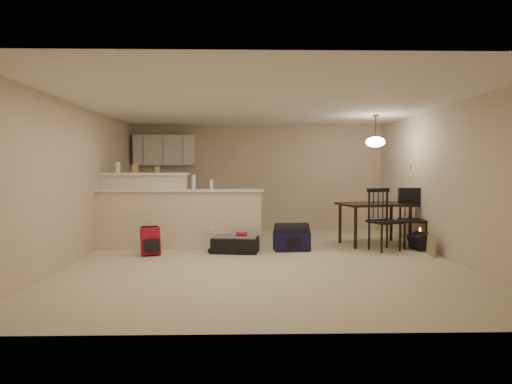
{
  "coord_description": "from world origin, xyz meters",
  "views": [
    {
      "loc": [
        -0.29,
        -7.49,
        1.48
      ],
      "look_at": [
        -0.1,
        0.7,
        1.05
      ],
      "focal_mm": 32.0,
      "sensor_mm": 36.0,
      "label": 1
    }
  ],
  "objects_px": {
    "black_daypack": "(419,242)",
    "pendant_lamp": "(375,141)",
    "navy_duffel": "(292,241)",
    "dining_chair_near": "(385,220)",
    "dining_chair_far": "(413,219)",
    "dining_table": "(374,208)",
    "suitcase": "(235,245)",
    "red_backpack": "(151,241)"
  },
  "relations": [
    {
      "from": "pendant_lamp",
      "to": "dining_chair_near",
      "type": "xyz_separation_m",
      "value": [
        0.0,
        -0.64,
        -1.43
      ]
    },
    {
      "from": "dining_table",
      "to": "red_backpack",
      "type": "bearing_deg",
      "value": -178.79
    },
    {
      "from": "dining_table",
      "to": "navy_duffel",
      "type": "bearing_deg",
      "value": -172.06
    },
    {
      "from": "dining_chair_far",
      "to": "red_backpack",
      "type": "bearing_deg",
      "value": -167.0
    },
    {
      "from": "dining_chair_near",
      "to": "navy_duffel",
      "type": "bearing_deg",
      "value": 158.87
    },
    {
      "from": "dining_table",
      "to": "red_backpack",
      "type": "xyz_separation_m",
      "value": [
        -4.11,
        -0.97,
        -0.48
      ]
    },
    {
      "from": "black_daypack",
      "to": "pendant_lamp",
      "type": "bearing_deg",
      "value": 32.09
    },
    {
      "from": "pendant_lamp",
      "to": "dining_chair_far",
      "type": "relative_size",
      "value": 0.57
    },
    {
      "from": "navy_duffel",
      "to": "black_daypack",
      "type": "distance_m",
      "value": 2.31
    },
    {
      "from": "dining_chair_near",
      "to": "dining_chair_far",
      "type": "relative_size",
      "value": 1.03
    },
    {
      "from": "dining_chair_near",
      "to": "red_backpack",
      "type": "distance_m",
      "value": 4.14
    },
    {
      "from": "red_backpack",
      "to": "navy_duffel",
      "type": "height_order",
      "value": "red_backpack"
    },
    {
      "from": "dining_table",
      "to": "dining_chair_near",
      "type": "distance_m",
      "value": 0.66
    },
    {
      "from": "pendant_lamp",
      "to": "navy_duffel",
      "type": "xyz_separation_m",
      "value": [
        -1.66,
        -0.61,
        -1.82
      ]
    },
    {
      "from": "dining_chair_far",
      "to": "navy_duffel",
      "type": "xyz_separation_m",
      "value": [
        -2.28,
        -0.25,
        -0.37
      ]
    },
    {
      "from": "dining_table",
      "to": "dining_chair_near",
      "type": "relative_size",
      "value": 1.3
    },
    {
      "from": "pendant_lamp",
      "to": "black_daypack",
      "type": "relative_size",
      "value": 1.84
    },
    {
      "from": "navy_duffel",
      "to": "black_daypack",
      "type": "relative_size",
      "value": 1.87
    },
    {
      "from": "dining_table",
      "to": "pendant_lamp",
      "type": "height_order",
      "value": "pendant_lamp"
    },
    {
      "from": "dining_chair_near",
      "to": "dining_chair_far",
      "type": "height_order",
      "value": "dining_chair_near"
    },
    {
      "from": "dining_chair_far",
      "to": "black_daypack",
      "type": "relative_size",
      "value": 3.23
    },
    {
      "from": "dining_table",
      "to": "dining_chair_far",
      "type": "relative_size",
      "value": 1.33
    },
    {
      "from": "dining_chair_near",
      "to": "black_daypack",
      "type": "relative_size",
      "value": 3.31
    },
    {
      "from": "dining_chair_far",
      "to": "black_daypack",
      "type": "height_order",
      "value": "dining_chair_far"
    },
    {
      "from": "dining_chair_far",
      "to": "red_backpack",
      "type": "xyz_separation_m",
      "value": [
        -4.73,
        -0.61,
        -0.31
      ]
    },
    {
      "from": "black_daypack",
      "to": "red_backpack",
      "type": "bearing_deg",
      "value": 79.44
    },
    {
      "from": "dining_table",
      "to": "black_daypack",
      "type": "xyz_separation_m",
      "value": [
        0.65,
        -0.61,
        -0.56
      ]
    },
    {
      "from": "dining_chair_far",
      "to": "red_backpack",
      "type": "relative_size",
      "value": 2.33
    },
    {
      "from": "dining_table",
      "to": "dining_chair_near",
      "type": "xyz_separation_m",
      "value": [
        0.0,
        -0.64,
        -0.15
      ]
    },
    {
      "from": "dining_chair_near",
      "to": "suitcase",
      "type": "height_order",
      "value": "dining_chair_near"
    },
    {
      "from": "pendant_lamp",
      "to": "red_backpack",
      "type": "distance_m",
      "value": 4.57
    },
    {
      "from": "dining_chair_near",
      "to": "suitcase",
      "type": "relative_size",
      "value": 1.41
    },
    {
      "from": "suitcase",
      "to": "black_daypack",
      "type": "relative_size",
      "value": 2.35
    },
    {
      "from": "dining_chair_near",
      "to": "red_backpack",
      "type": "bearing_deg",
      "value": 164.6
    },
    {
      "from": "dining_table",
      "to": "suitcase",
      "type": "xyz_separation_m",
      "value": [
        -2.67,
        -0.74,
        -0.58
      ]
    },
    {
      "from": "suitcase",
      "to": "dining_chair_far",
      "type": "bearing_deg",
      "value": 14.66
    },
    {
      "from": "dining_chair_far",
      "to": "suitcase",
      "type": "xyz_separation_m",
      "value": [
        -3.29,
        -0.38,
        -0.41
      ]
    },
    {
      "from": "black_daypack",
      "to": "dining_chair_near",
      "type": "bearing_deg",
      "value": 77.87
    },
    {
      "from": "pendant_lamp",
      "to": "dining_chair_near",
      "type": "bearing_deg",
      "value": -89.59
    },
    {
      "from": "dining_table",
      "to": "suitcase",
      "type": "bearing_deg",
      "value": -176.65
    },
    {
      "from": "dining_chair_near",
      "to": "red_backpack",
      "type": "height_order",
      "value": "dining_chair_near"
    },
    {
      "from": "black_daypack",
      "to": "suitcase",
      "type": "bearing_deg",
      "value": 77.33
    }
  ]
}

